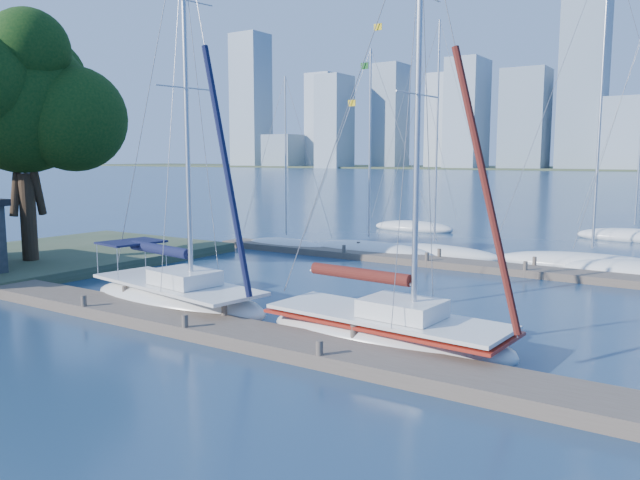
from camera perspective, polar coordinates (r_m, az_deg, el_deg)
The scene contains 13 objects.
ground at distance 20.67m, azimuth -10.40°, elevation -8.36°, with size 700.00×700.00×0.00m, color #162A48.
near_dock at distance 20.62m, azimuth -10.41°, elevation -7.82°, with size 26.00×2.00×0.40m, color brown.
far_dock at distance 32.97m, azimuth 11.89°, elevation -2.12°, with size 30.00×1.80×0.36m, color brown.
shore at distance 35.76m, azimuth -27.00°, elevation -1.93°, with size 12.00×22.00×0.50m, color #38472D.
tree at distance 34.33m, azimuth -25.66°, elevation 11.48°, with size 9.41×8.59×12.50m.
sailboat_navy at distance 23.92m, azimuth -13.06°, elevation -3.41°, with size 8.65×3.99×14.40m.
sailboat_maroon at distance 18.91m, azimuth 6.10°, elevation -6.47°, with size 8.21×3.18×13.19m.
bg_boat_0 at distance 38.73m, azimuth -3.09°, elevation -0.47°, with size 6.21×3.54×10.79m.
bg_boat_1 at distance 36.51m, azimuth 4.48°, elevation -0.93°, with size 8.37×4.12×12.05m.
bg_boat_2 at distance 36.36m, azimuth 10.40°, elevation -1.09°, with size 8.00×2.90×13.44m.
bg_boat_3 at distance 34.25m, azimuth 23.58°, elevation -2.03°, with size 9.81×4.94×16.34m.
bg_boat_6 at distance 49.10m, azimuth 8.53°, elevation 1.21°, with size 6.90×4.52×14.29m.
bg_boat_7 at distance 47.71m, azimuth 26.79°, elevation 0.32°, with size 7.42×2.53×14.89m.
Camera 1 is at (13.85, -14.28, 5.61)m, focal length 35.00 mm.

